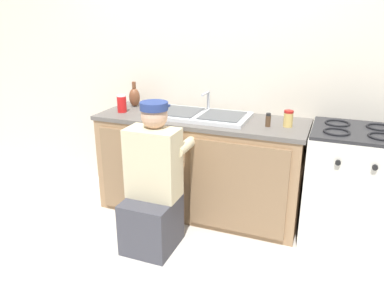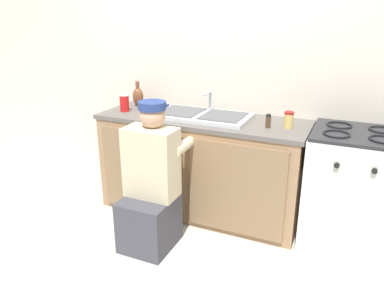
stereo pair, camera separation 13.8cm
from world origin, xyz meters
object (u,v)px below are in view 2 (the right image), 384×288
stove_range (351,189)px  vase_decorative (138,96)px  sink_double_basin (202,115)px  spice_bottle_pepper (268,121)px  plumber_person (151,189)px  condiment_jar (289,120)px  soda_cup_red (124,103)px

stove_range → vase_decorative: vase_decorative is taller
sink_double_basin → spice_bottle_pepper: 0.58m
plumber_person → vase_decorative: (-0.57, 0.78, 0.49)m
sink_double_basin → vase_decorative: size_ratio=3.48×
sink_double_basin → plumber_person: (-0.14, -0.64, -0.42)m
stove_range → spice_bottle_pepper: (-0.64, -0.07, 0.47)m
spice_bottle_pepper → plumber_person: bearing=-141.4°
condiment_jar → spice_bottle_pepper: bearing=-161.2°
spice_bottle_pepper → condiment_jar: 0.15m
plumber_person → vase_decorative: bearing=126.3°
stove_range → spice_bottle_pepper: bearing=-174.1°
condiment_jar → vase_decorative: vase_decorative is taller
sink_double_basin → spice_bottle_pepper: (0.57, -0.07, 0.03)m
sink_double_basin → soda_cup_red: (-0.71, -0.09, 0.06)m
stove_range → plumber_person: size_ratio=0.82×
soda_cup_red → plumber_person: bearing=-44.0°
plumber_person → stove_range: bearing=25.1°
stove_range → condiment_jar: size_ratio=7.05×
sink_double_basin → stove_range: (1.22, -0.00, -0.44)m
sink_double_basin → spice_bottle_pepper: sink_double_basin is taller
plumber_person → spice_bottle_pepper: bearing=38.6°
condiment_jar → stove_range: bearing=2.0°
sink_double_basin → stove_range: bearing=-0.1°
vase_decorative → stove_range: bearing=-4.4°
sink_double_basin → stove_range: 1.29m
stove_range → condiment_jar: 0.69m
sink_double_basin → plumber_person: 0.78m
sink_double_basin → stove_range: sink_double_basin is taller
stove_range → vase_decorative: 2.00m
stove_range → soda_cup_red: (-1.92, -0.09, 0.49)m
plumber_person → condiment_jar: 1.15m
condiment_jar → vase_decorative: (-1.43, 0.17, 0.03)m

